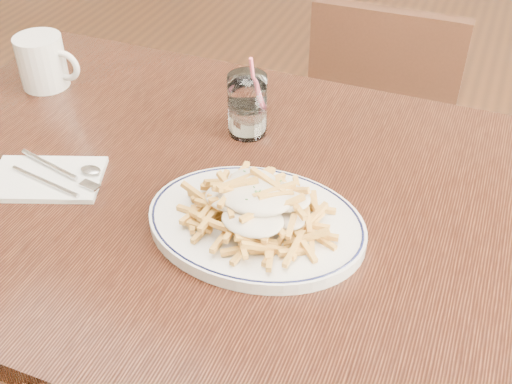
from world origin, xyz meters
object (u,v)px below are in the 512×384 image
at_px(table, 227,227).
at_px(coffee_mug, 43,62).
at_px(loaded_fries, 256,201).
at_px(water_glass, 247,109).
at_px(fries_plate, 256,224).
at_px(chair_far, 382,119).

relative_size(table, coffee_mug, 9.26).
distance_m(loaded_fries, water_glass, 0.26).
xyz_separation_m(table, fries_plate, (0.08, -0.07, 0.09)).
xyz_separation_m(fries_plate, coffee_mug, (-0.54, 0.25, 0.04)).
height_order(chair_far, fries_plate, chair_far).
bearing_deg(water_glass, chair_far, 77.37).
xyz_separation_m(chair_far, loaded_fries, (-0.03, -0.85, 0.35)).
distance_m(loaded_fries, coffee_mug, 0.60).
distance_m(water_glass, coffee_mug, 0.43).
height_order(table, coffee_mug, coffee_mug).
bearing_deg(table, water_glass, 100.25).
bearing_deg(loaded_fries, chair_far, 88.15).
height_order(loaded_fries, coffee_mug, coffee_mug).
bearing_deg(table, loaded_fries, -40.60).
bearing_deg(loaded_fries, table, 139.40).
bearing_deg(chair_far, fries_plate, -91.85).
bearing_deg(table, chair_far, 82.19).
distance_m(table, fries_plate, 0.14).
distance_m(table, water_glass, 0.21).
relative_size(loaded_fries, coffee_mug, 1.88).
relative_size(water_glass, coffee_mug, 1.16).
bearing_deg(table, fries_plate, -40.60).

